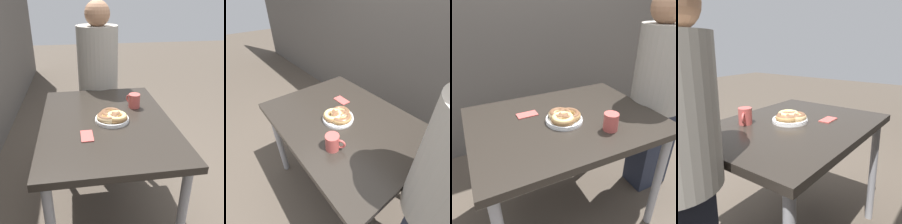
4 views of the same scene
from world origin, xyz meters
The scene contains 7 objects.
ground_plane centered at (0.00, 0.00, 0.00)m, with size 14.00×14.00×0.00m, color #4C4238.
wall_back centered at (0.00, 1.12, 1.30)m, with size 8.00×0.05×2.60m.
dining_table centered at (0.00, 0.12, 0.68)m, with size 1.07×0.79×0.77m.
donut_plate centered at (-0.02, 0.09, 0.80)m, with size 0.24×0.22×0.06m.
coffee_mug centered at (0.16, -0.10, 0.81)m, with size 0.10×0.09×0.09m.
person_figure centered at (0.70, 0.10, 0.77)m, with size 0.36×0.34×1.44m.
napkin centered at (-0.19, 0.25, 0.77)m, with size 0.12×0.07×0.01m.
Camera 2 is at (0.69, -0.48, 1.50)m, focal length 28.00 mm.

